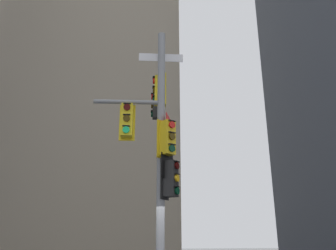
{
  "coord_description": "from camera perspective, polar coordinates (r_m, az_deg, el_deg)",
  "views": [
    {
      "loc": [
        -1.7,
        -9.67,
        1.63
      ],
      "look_at": [
        0.22,
        0.02,
        4.91
      ],
      "focal_mm": 37.01,
      "sensor_mm": 36.0,
      "label": 1
    }
  ],
  "objects": [
    {
      "name": "signal_pole_assembly",
      "position": [
        10.61,
        -1.75,
        -1.58
      ],
      "size": [
        2.8,
        3.07,
        8.03
      ],
      "color": "gray",
      "rests_on": "ground"
    }
  ]
}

